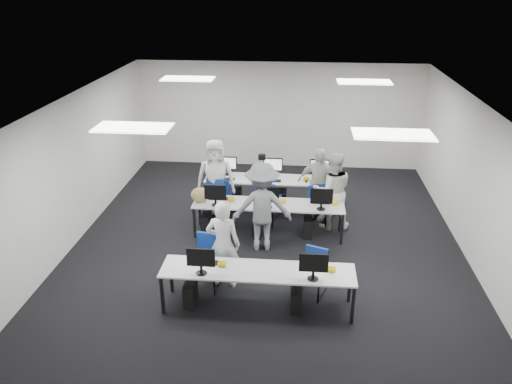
# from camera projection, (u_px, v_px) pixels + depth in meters

# --- Properties ---
(room) EXTENTS (9.00, 9.02, 3.00)m
(room) POSITION_uv_depth(u_px,v_px,m) (268.00, 173.00, 10.07)
(room) COLOR black
(room) RESTS_ON ground
(ceiling_panels) EXTENTS (5.20, 4.60, 0.02)m
(ceiling_panels) POSITION_uv_depth(u_px,v_px,m) (269.00, 101.00, 9.47)
(ceiling_panels) COLOR white
(ceiling_panels) RESTS_ON room
(desk_front) EXTENTS (3.20, 0.70, 0.73)m
(desk_front) POSITION_uv_depth(u_px,v_px,m) (258.00, 273.00, 8.21)
(desk_front) COLOR #B8BBBD
(desk_front) RESTS_ON ground
(desk_mid) EXTENTS (3.20, 0.70, 0.73)m
(desk_mid) POSITION_uv_depth(u_px,v_px,m) (268.00, 206.00, 10.58)
(desk_mid) COLOR #B8BBBD
(desk_mid) RESTS_ON ground
(desk_back) EXTENTS (3.20, 0.70, 0.73)m
(desk_back) POSITION_uv_depth(u_px,v_px,m) (272.00, 181.00, 11.86)
(desk_back) COLOR #B8BBBD
(desk_back) RESTS_ON ground
(equipment_front) EXTENTS (2.51, 0.41, 1.19)m
(equipment_front) POSITION_uv_depth(u_px,v_px,m) (246.00, 289.00, 8.33)
(equipment_front) COLOR #0D67B3
(equipment_front) RESTS_ON desk_front
(equipment_mid) EXTENTS (2.91, 0.41, 1.19)m
(equipment_mid) POSITION_uv_depth(u_px,v_px,m) (259.00, 219.00, 10.71)
(equipment_mid) COLOR white
(equipment_mid) RESTS_ON desk_mid
(equipment_back) EXTENTS (2.91, 0.41, 1.19)m
(equipment_back) POSITION_uv_depth(u_px,v_px,m) (280.00, 193.00, 11.99)
(equipment_back) COLOR white
(equipment_back) RESTS_ON desk_back
(chair_0) EXTENTS (0.54, 0.58, 0.97)m
(chair_0) POSITION_uv_depth(u_px,v_px,m) (207.00, 271.00, 8.94)
(chair_0) COLOR navy
(chair_0) RESTS_ON ground
(chair_1) EXTENTS (0.55, 0.57, 0.85)m
(chair_1) POSITION_uv_depth(u_px,v_px,m) (312.00, 281.00, 8.72)
(chair_1) COLOR navy
(chair_1) RESTS_ON ground
(chair_2) EXTENTS (0.45, 0.49, 0.89)m
(chair_2) POSITION_uv_depth(u_px,v_px,m) (220.00, 208.00, 11.39)
(chair_2) COLOR navy
(chair_2) RESTS_ON ground
(chair_3) EXTENTS (0.47, 0.50, 0.83)m
(chair_3) POSITION_uv_depth(u_px,v_px,m) (264.00, 214.00, 11.17)
(chair_3) COLOR navy
(chair_3) RESTS_ON ground
(chair_4) EXTENTS (0.43, 0.47, 0.88)m
(chair_4) POSITION_uv_depth(u_px,v_px,m) (317.00, 214.00, 11.14)
(chair_4) COLOR navy
(chair_4) RESTS_ON ground
(chair_5) EXTENTS (0.59, 0.62, 0.97)m
(chair_5) POSITION_uv_depth(u_px,v_px,m) (220.00, 202.00, 11.66)
(chair_5) COLOR navy
(chair_5) RESTS_ON ground
(chair_6) EXTENTS (0.56, 0.58, 0.88)m
(chair_6) POSITION_uv_depth(u_px,v_px,m) (270.00, 204.00, 11.59)
(chair_6) COLOR navy
(chair_6) RESTS_ON ground
(chair_7) EXTENTS (0.46, 0.50, 0.90)m
(chair_7) POSITION_uv_depth(u_px,v_px,m) (323.00, 206.00, 11.51)
(chair_7) COLOR navy
(chair_7) RESTS_ON ground
(handbag) EXTENTS (0.43, 0.31, 0.33)m
(handbag) POSITION_uv_depth(u_px,v_px,m) (200.00, 195.00, 10.57)
(handbag) COLOR #9B7F50
(handbag) RESTS_ON desk_mid
(student_0) EXTENTS (0.64, 0.45, 1.67)m
(student_0) POSITION_uv_depth(u_px,v_px,m) (223.00, 244.00, 8.76)
(student_0) COLOR silver
(student_0) RESTS_ON ground
(student_1) EXTENTS (0.92, 0.75, 1.76)m
(student_1) POSITION_uv_depth(u_px,v_px,m) (332.00, 191.00, 10.81)
(student_1) COLOR silver
(student_1) RESTS_ON ground
(student_2) EXTENTS (0.94, 0.67, 1.81)m
(student_2) POSITION_uv_depth(u_px,v_px,m) (216.00, 178.00, 11.41)
(student_2) COLOR silver
(student_2) RESTS_ON ground
(student_3) EXTENTS (1.07, 0.77, 1.68)m
(student_3) POSITION_uv_depth(u_px,v_px,m) (318.00, 184.00, 11.27)
(student_3) COLOR silver
(student_3) RESTS_ON ground
(photographer) EXTENTS (1.28, 0.83, 1.86)m
(photographer) POSITION_uv_depth(u_px,v_px,m) (262.00, 207.00, 9.94)
(photographer) COLOR gray
(photographer) RESTS_ON ground
(dslr_camera) EXTENTS (0.16, 0.20, 0.10)m
(dslr_camera) POSITION_uv_depth(u_px,v_px,m) (262.00, 157.00, 9.71)
(dslr_camera) COLOR black
(dslr_camera) RESTS_ON photographer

